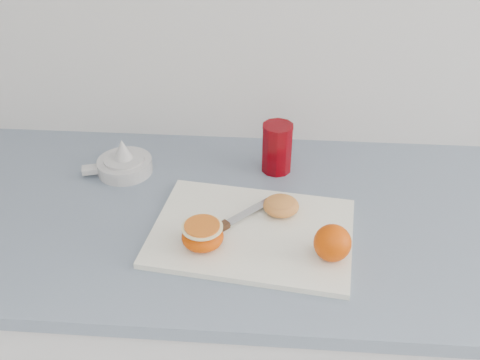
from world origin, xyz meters
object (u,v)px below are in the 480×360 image
(half_orange, at_px, (203,235))
(red_tumbler, at_px, (277,150))
(citrus_juicer, at_px, (124,163))
(counter, at_px, (235,348))
(cutting_board, at_px, (252,232))

(half_orange, xyz_separation_m, red_tumbler, (0.13, 0.29, 0.02))
(half_orange, relative_size, citrus_juicer, 0.50)
(counter, bearing_deg, citrus_juicer, 154.83)
(cutting_board, bearing_deg, red_tumbler, 79.84)
(half_orange, bearing_deg, counter, 70.64)
(half_orange, bearing_deg, citrus_juicer, 130.22)
(red_tumbler, bearing_deg, cutting_board, -100.16)
(counter, bearing_deg, red_tumbler, 61.55)
(citrus_juicer, xyz_separation_m, red_tumbler, (0.35, 0.04, 0.03))
(cutting_board, relative_size, citrus_juicer, 2.44)
(half_orange, distance_m, citrus_juicer, 0.33)
(counter, height_order, citrus_juicer, citrus_juicer)
(cutting_board, xyz_separation_m, red_tumbler, (0.04, 0.24, 0.05))
(cutting_board, bearing_deg, citrus_juicer, 146.45)
(cutting_board, distance_m, citrus_juicer, 0.36)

